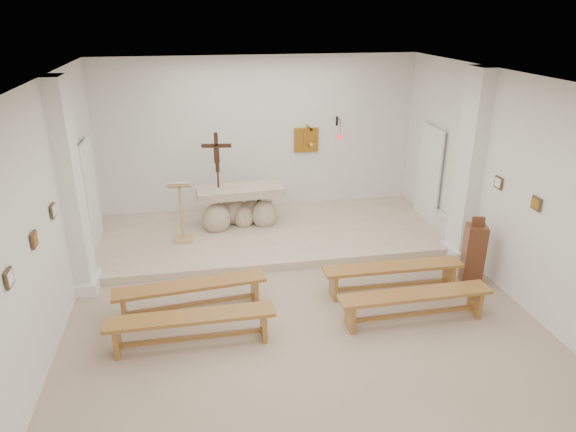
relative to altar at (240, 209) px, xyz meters
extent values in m
cube|color=tan|center=(0.59, -3.91, -0.50)|extent=(7.00, 10.00, 0.00)
cube|color=silver|center=(-2.90, -3.91, 1.25)|extent=(0.02, 10.00, 3.50)
cube|color=silver|center=(4.08, -3.91, 1.25)|extent=(0.02, 10.00, 3.50)
cube|color=silver|center=(0.59, 1.08, 1.25)|extent=(7.00, 0.02, 3.50)
cube|color=silver|center=(0.59, -3.91, 2.99)|extent=(7.00, 10.00, 0.02)
cube|color=beige|center=(0.59, -0.41, -0.43)|extent=(6.98, 3.00, 0.15)
cube|color=white|center=(-2.78, -1.91, 1.25)|extent=(0.26, 0.55, 3.50)
cube|color=white|center=(3.96, -1.91, 1.25)|extent=(0.26, 0.55, 3.50)
cube|color=#BF842C|center=(1.64, 1.05, 1.15)|extent=(0.55, 0.04, 0.55)
cube|color=black|center=(2.34, 1.06, 1.55)|extent=(0.04, 0.02, 0.20)
cylinder|color=black|center=(2.34, 0.91, 1.62)|extent=(0.02, 0.30, 0.02)
cylinder|color=black|center=(2.34, 0.76, 1.45)|extent=(0.01, 0.01, 0.34)
sphere|color=red|center=(2.34, 0.76, 1.26)|extent=(0.11, 0.11, 0.11)
cube|color=#46351F|center=(-2.88, -4.71, 1.22)|extent=(0.03, 0.20, 0.20)
cube|color=#46351F|center=(-2.88, -3.71, 1.22)|extent=(0.03, 0.20, 0.20)
cube|color=#46351F|center=(-2.88, -2.71, 1.22)|extent=(0.03, 0.20, 0.20)
cube|color=#46351F|center=(4.06, -3.71, 1.22)|extent=(0.03, 0.20, 0.20)
cube|color=#46351F|center=(4.06, -2.71, 1.22)|extent=(0.03, 0.20, 0.20)
cube|color=silver|center=(-2.84, -1.21, -0.23)|extent=(0.10, 0.85, 0.52)
cube|color=silver|center=(4.02, -1.21, -0.23)|extent=(0.10, 0.85, 0.52)
ellipsoid|color=beige|center=(-0.49, -0.18, -0.11)|extent=(0.57, 0.49, 0.65)
ellipsoid|color=beige|center=(0.51, -0.08, -0.12)|extent=(0.54, 0.46, 0.61)
ellipsoid|color=beige|center=(-0.13, 0.16, -0.09)|extent=(0.61, 0.52, 0.57)
ellipsoid|color=beige|center=(0.25, 0.16, -0.14)|extent=(0.50, 0.42, 0.54)
ellipsoid|color=beige|center=(0.07, -0.04, -0.17)|extent=(0.42, 0.36, 0.50)
cube|color=beige|center=(0.02, 0.00, 0.40)|extent=(1.81, 0.80, 0.17)
cube|color=tan|center=(-1.18, -0.55, -0.33)|extent=(0.40, 0.40, 0.04)
cylinder|color=tan|center=(-1.18, -0.55, 0.19)|extent=(0.05, 0.05, 1.07)
cube|color=tan|center=(-1.18, -0.57, 0.78)|extent=(0.47, 0.35, 0.17)
cube|color=white|center=(-1.18, -0.62, 0.83)|extent=(0.40, 0.28, 0.14)
cylinder|color=#311C0F|center=(-0.41, 0.08, -0.33)|extent=(0.26, 0.26, 0.03)
cylinder|color=#311C0F|center=(-0.41, 0.08, 0.24)|extent=(0.04, 0.04, 1.19)
cube|color=#311C0F|center=(-0.41, 0.08, 1.22)|extent=(0.08, 0.06, 0.81)
cube|color=#311C0F|center=(-0.41, 0.08, 1.36)|extent=(0.60, 0.14, 0.08)
cube|color=#311C0F|center=(-0.41, 0.05, 1.18)|extent=(0.11, 0.06, 0.35)
imported|color=#2A5B24|center=(0.48, 0.21, -0.07)|extent=(0.50, 0.44, 0.56)
cube|color=brown|center=(3.69, -2.88, 0.02)|extent=(0.40, 0.40, 1.04)
cube|color=brown|center=(3.69, -2.88, 0.62)|extent=(0.21, 0.10, 0.17)
cube|color=#A87130|center=(-1.05, -2.96, -0.04)|extent=(2.34, 0.60, 0.05)
cube|color=#A87130|center=(-2.04, -3.06, -0.28)|extent=(0.10, 0.34, 0.44)
cube|color=#A87130|center=(-0.05, -2.86, -0.28)|extent=(0.10, 0.34, 0.44)
cube|color=#A87130|center=(-1.05, -2.96, -0.37)|extent=(1.95, 0.26, 0.05)
cube|color=#A87130|center=(2.23, -2.96, -0.04)|extent=(2.32, 0.39, 0.05)
cube|color=#A87130|center=(1.23, -2.95, -0.28)|extent=(0.07, 0.34, 0.44)
cube|color=#A87130|center=(3.23, -2.97, -0.28)|extent=(0.07, 0.34, 0.44)
cube|color=#A87130|center=(2.23, -2.96, -0.37)|extent=(1.95, 0.09, 0.05)
cube|color=#A87130|center=(-1.05, -3.85, -0.04)|extent=(2.32, 0.38, 0.05)
cube|color=#A87130|center=(-2.05, -3.85, -0.28)|extent=(0.06, 0.34, 0.44)
cube|color=#A87130|center=(-0.05, -3.85, -0.28)|extent=(0.06, 0.34, 0.44)
cube|color=#A87130|center=(-1.05, -3.85, -0.37)|extent=(1.95, 0.07, 0.05)
cube|color=#A87130|center=(2.23, -3.85, -0.04)|extent=(2.32, 0.40, 0.05)
cube|color=#A87130|center=(1.23, -3.86, -0.28)|extent=(0.07, 0.34, 0.44)
cube|color=#A87130|center=(3.23, -3.84, -0.28)|extent=(0.07, 0.34, 0.44)
cube|color=#A87130|center=(2.23, -3.85, -0.37)|extent=(1.95, 0.09, 0.05)
camera|label=1|loc=(-0.84, -9.98, 3.88)|focal=32.00mm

